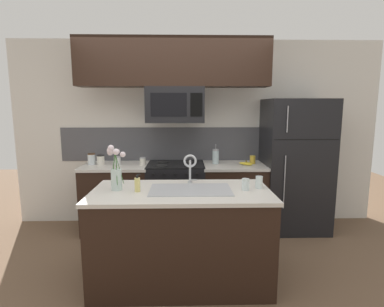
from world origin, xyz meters
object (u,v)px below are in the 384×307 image
(storage_jar_tall, at_px, (92,159))
(spare_glass, at_px, (259,182))
(microwave, at_px, (175,105))
(stove_range, at_px, (176,197))
(sink_faucet, at_px, (190,165))
(storage_jar_short, at_px, (117,161))
(refrigerator, at_px, (294,165))
(french_press, at_px, (216,156))
(storage_jar_squat, at_px, (143,161))
(dish_soap_bottle, at_px, (137,184))
(storage_jar_medium, at_px, (101,160))
(coffee_tin, at_px, (253,160))
(drinking_glass, at_px, (246,184))
(flower_vase, at_px, (116,172))
(banana_bunch, at_px, (246,164))

(storage_jar_tall, height_order, spare_glass, storage_jar_tall)
(microwave, bearing_deg, storage_jar_tall, 177.10)
(stove_range, bearing_deg, sink_faucet, -80.38)
(storage_jar_short, bearing_deg, storage_jar_tall, 178.91)
(microwave, relative_size, refrigerator, 0.42)
(french_press, bearing_deg, storage_jar_squat, -176.17)
(storage_jar_squat, bearing_deg, refrigerator, 0.72)
(storage_jar_squat, bearing_deg, stove_range, 0.77)
(stove_range, height_order, dish_soap_bottle, dish_soap_bottle)
(storage_jar_squat, distance_m, sink_faucet, 1.21)
(stove_range, bearing_deg, storage_jar_tall, 178.15)
(stove_range, xyz_separation_m, storage_jar_medium, (-1.01, 0.01, 0.52))
(stove_range, xyz_separation_m, refrigerator, (1.62, 0.02, 0.43))
(refrigerator, distance_m, sink_faucet, 1.80)
(stove_range, bearing_deg, storage_jar_squat, -179.23)
(microwave, bearing_deg, storage_jar_squat, 178.06)
(french_press, relative_size, coffee_tin, 2.43)
(drinking_glass, height_order, spare_glass, spare_glass)
(french_press, distance_m, sink_faucet, 1.16)
(drinking_glass, bearing_deg, french_press, 96.26)
(refrigerator, xyz_separation_m, spare_glass, (-0.79, -1.22, 0.08))
(storage_jar_tall, bearing_deg, sink_faucet, -39.31)
(stove_range, xyz_separation_m, french_press, (0.54, 0.06, 0.55))
(storage_jar_squat, relative_size, french_press, 0.38)
(stove_range, distance_m, storage_jar_medium, 1.13)
(refrigerator, bearing_deg, drinking_glass, -125.99)
(microwave, xyz_separation_m, storage_jar_medium, (-1.01, 0.04, -0.73))
(storage_jar_short, height_order, dish_soap_bottle, dish_soap_bottle)
(storage_jar_squat, bearing_deg, dish_soap_bottle, -84.30)
(storage_jar_short, height_order, drinking_glass, drinking_glass)
(refrigerator, relative_size, storage_jar_tall, 11.68)
(microwave, bearing_deg, dish_soap_bottle, -103.89)
(refrigerator, height_order, storage_jar_short, refrigerator)
(flower_vase, bearing_deg, dish_soap_bottle, -16.71)
(storage_jar_squat, relative_size, banana_bunch, 0.53)
(storage_jar_tall, relative_size, storage_jar_medium, 1.14)
(stove_range, xyz_separation_m, banana_bunch, (0.94, -0.06, 0.47))
(storage_jar_tall, xyz_separation_m, spare_glass, (1.97, -1.24, -0.02))
(storage_jar_medium, bearing_deg, coffee_tin, 0.98)
(refrigerator, relative_size, dish_soap_bottle, 10.81)
(stove_range, distance_m, banana_bunch, 1.06)
(microwave, distance_m, storage_jar_squat, 0.87)
(storage_jar_medium, relative_size, flower_vase, 0.32)
(coffee_tin, height_order, drinking_glass, same)
(banana_bunch, height_order, spare_glass, spare_glass)
(microwave, xyz_separation_m, storage_jar_tall, (-1.13, 0.06, -0.72))
(microwave, distance_m, flower_vase, 1.46)
(storage_jar_tall, height_order, french_press, french_press)
(spare_glass, bearing_deg, sink_faucet, 165.66)
(coffee_tin, bearing_deg, flower_vase, -140.92)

